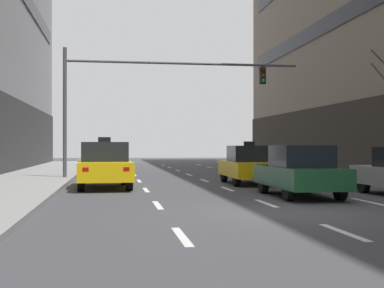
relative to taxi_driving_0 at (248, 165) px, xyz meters
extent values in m
plane|color=#424247|center=(-1.45, -9.46, -0.80)|extent=(120.00, 120.00, 0.00)
cube|color=silver|center=(-4.48, -12.46, -0.79)|extent=(0.16, 2.00, 0.01)
cube|color=silver|center=(-4.48, -7.46, -0.79)|extent=(0.16, 2.00, 0.01)
cube|color=silver|center=(-4.48, -2.46, -0.79)|extent=(0.16, 2.00, 0.01)
cube|color=silver|center=(-4.48, 2.54, -0.79)|extent=(0.16, 2.00, 0.01)
cube|color=silver|center=(-4.48, 7.54, -0.79)|extent=(0.16, 2.00, 0.01)
cube|color=silver|center=(-4.48, 12.54, -0.79)|extent=(0.16, 2.00, 0.01)
cube|color=silver|center=(-4.48, 17.54, -0.79)|extent=(0.16, 2.00, 0.01)
cube|color=silver|center=(-4.48, 22.54, -0.79)|extent=(0.16, 2.00, 0.01)
cube|color=silver|center=(-1.45, -12.46, -0.79)|extent=(0.16, 2.00, 0.01)
cube|color=silver|center=(-1.45, -7.46, -0.79)|extent=(0.16, 2.00, 0.01)
cube|color=silver|center=(-1.45, -2.46, -0.79)|extent=(0.16, 2.00, 0.01)
cube|color=silver|center=(-1.45, 2.54, -0.79)|extent=(0.16, 2.00, 0.01)
cube|color=silver|center=(-1.45, 7.54, -0.79)|extent=(0.16, 2.00, 0.01)
cube|color=silver|center=(-1.45, 12.54, -0.79)|extent=(0.16, 2.00, 0.01)
cube|color=silver|center=(-1.45, 17.54, -0.79)|extent=(0.16, 2.00, 0.01)
cube|color=silver|center=(-1.45, 22.54, -0.79)|extent=(0.16, 2.00, 0.01)
cube|color=silver|center=(1.57, -7.46, -0.79)|extent=(0.16, 2.00, 0.01)
cube|color=silver|center=(1.57, -2.46, -0.79)|extent=(0.16, 2.00, 0.01)
cube|color=silver|center=(1.57, 2.54, -0.79)|extent=(0.16, 2.00, 0.01)
cube|color=silver|center=(1.57, 7.54, -0.79)|extent=(0.16, 2.00, 0.01)
cube|color=silver|center=(1.57, 12.54, -0.79)|extent=(0.16, 2.00, 0.01)
cube|color=silver|center=(1.57, 17.54, -0.79)|extent=(0.16, 2.00, 0.01)
cube|color=silver|center=(1.57, 22.54, -0.79)|extent=(0.16, 2.00, 0.01)
cylinder|color=black|center=(-0.76, 1.39, -0.47)|extent=(0.23, 0.65, 0.65)
cylinder|color=black|center=(0.81, 1.36, -0.47)|extent=(0.23, 0.65, 0.65)
cylinder|color=black|center=(-0.81, -1.25, -0.47)|extent=(0.23, 0.65, 0.65)
cylinder|color=black|center=(0.76, -1.28, -0.47)|extent=(0.23, 0.65, 0.65)
cube|color=yellow|center=(0.00, 0.05, -0.16)|extent=(1.89, 4.35, 0.63)
cube|color=black|center=(0.00, -0.14, 0.49)|extent=(1.60, 1.89, 0.67)
cube|color=white|center=(-0.59, 2.18, -0.05)|extent=(0.20, 0.08, 0.14)
cube|color=red|center=(-0.67, -2.05, -0.05)|extent=(0.20, 0.08, 0.14)
cube|color=white|center=(0.67, 2.16, -0.05)|extent=(0.20, 0.08, 0.14)
cube|color=red|center=(0.59, -2.07, -0.05)|extent=(0.20, 0.08, 0.14)
cube|color=black|center=(0.00, -0.14, 0.91)|extent=(0.43, 0.20, 0.18)
cylinder|color=black|center=(-6.90, 0.10, -0.45)|extent=(0.26, 0.71, 0.70)
cylinder|color=black|center=(-5.21, 0.17, -0.45)|extent=(0.26, 0.71, 0.70)
cylinder|color=black|center=(-6.78, -2.75, -0.45)|extent=(0.26, 0.71, 0.70)
cylinder|color=black|center=(-5.09, -2.68, -0.45)|extent=(0.26, 0.71, 0.70)
cube|color=yellow|center=(-5.99, -1.29, -0.11)|extent=(2.14, 4.73, 0.68)
cube|color=black|center=(-5.99, -1.50, 0.59)|extent=(1.78, 2.08, 0.72)
cube|color=white|center=(-6.77, 0.97, 0.01)|extent=(0.22, 0.09, 0.15)
cube|color=red|center=(-6.58, -3.60, 0.01)|extent=(0.22, 0.09, 0.15)
cube|color=white|center=(-5.41, 1.03, 0.01)|extent=(0.22, 0.09, 0.15)
cube|color=red|center=(-5.22, -3.55, 0.01)|extent=(0.22, 0.09, 0.15)
cube|color=black|center=(-5.99, -1.50, 1.04)|extent=(0.47, 0.23, 0.19)
cylinder|color=black|center=(-0.62, -4.37, -0.47)|extent=(0.22, 0.65, 0.65)
cylinder|color=black|center=(0.95, -4.39, -0.47)|extent=(0.22, 0.65, 0.65)
cylinder|color=black|center=(-0.65, -7.03, -0.47)|extent=(0.22, 0.65, 0.65)
cylinder|color=black|center=(0.93, -7.04, -0.47)|extent=(0.22, 0.65, 0.65)
cube|color=#1E512D|center=(0.15, -5.71, -0.16)|extent=(1.85, 4.34, 0.63)
cube|color=black|center=(0.15, -5.90, 0.49)|extent=(1.59, 1.88, 0.67)
cube|color=white|center=(-0.46, -3.58, -0.05)|extent=(0.20, 0.08, 0.14)
cube|color=red|center=(-0.50, -7.82, -0.05)|extent=(0.20, 0.08, 0.14)
cube|color=white|center=(0.80, -3.59, -0.05)|extent=(0.20, 0.08, 0.14)
cube|color=red|center=(0.76, -7.83, -0.05)|extent=(0.20, 0.08, 0.14)
cylinder|color=black|center=(2.76, -4.81, -0.48)|extent=(0.22, 0.63, 0.63)
cube|color=white|center=(2.90, -4.03, -0.07)|extent=(0.19, 0.08, 0.13)
cylinder|color=#4C4C51|center=(-7.90, 3.76, 2.39)|extent=(0.18, 0.18, 6.11)
cylinder|color=#4C4C51|center=(-2.24, 3.76, 4.82)|extent=(11.31, 0.12, 0.12)
cube|color=black|center=(1.72, 3.76, 4.30)|extent=(0.28, 0.24, 0.84)
sphere|color=#4B0704|center=(1.72, 3.62, 4.56)|extent=(0.17, 0.17, 0.17)
sphere|color=#523505|center=(1.72, 3.62, 4.30)|extent=(0.17, 0.17, 0.17)
sphere|color=green|center=(1.72, 3.62, 4.04)|extent=(0.17, 0.17, 0.17)
cylinder|color=#42301E|center=(5.51, -1.08, 4.31)|extent=(0.45, 1.38, 1.27)
cylinder|color=#42301E|center=(5.43, -0.84, 3.93)|extent=(0.19, 1.52, 1.01)
camera|label=1|loc=(-5.69, -21.73, 0.80)|focal=49.54mm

